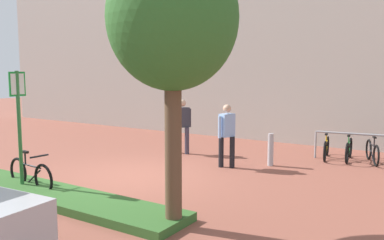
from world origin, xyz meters
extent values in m
plane|color=brown|center=(0.00, 0.00, 0.00)|extent=(60.00, 60.00, 0.00)
cube|color=#B2ADA3|center=(0.00, 7.28, 5.00)|extent=(28.00, 1.20, 10.00)
cube|color=#336028|center=(-0.53, -2.22, 0.08)|extent=(7.00, 1.10, 0.16)
cylinder|color=brown|center=(2.79, -2.12, 1.30)|extent=(0.28, 0.28, 2.60)
ellipsoid|color=#2D6628|center=(2.79, -2.12, 3.44)|extent=(2.11, 2.11, 2.32)
cylinder|color=#2D7238|center=(-1.18, -2.22, 1.31)|extent=(0.08, 0.08, 2.61)
cube|color=#198C33|center=(-1.18, -2.22, 2.33)|extent=(0.06, 0.36, 0.52)
cube|color=white|center=(-1.18, -2.22, 2.33)|extent=(0.06, 0.30, 0.44)
torus|color=black|center=(-1.60, -2.02, 0.33)|extent=(0.66, 0.12, 0.66)
torus|color=black|center=(-0.59, -2.12, 0.33)|extent=(0.66, 0.12, 0.66)
cylinder|color=black|center=(-1.10, -2.07, 0.55)|extent=(0.84, 0.12, 0.04)
cylinder|color=black|center=(-1.00, -2.08, 0.30)|extent=(0.61, 0.09, 0.44)
cylinder|color=black|center=(-1.28, -2.05, 0.67)|extent=(0.04, 0.04, 0.28)
cube|color=black|center=(-1.28, -2.05, 0.83)|extent=(0.21, 0.10, 0.05)
cylinder|color=black|center=(-0.71, -2.11, 0.81)|extent=(0.08, 0.42, 0.04)
cylinder|color=#99999E|center=(3.20, 4.71, 0.40)|extent=(0.06, 0.06, 0.80)
cylinder|color=#99999E|center=(4.76, 4.93, 0.80)|extent=(3.13, 0.50, 0.06)
torus|color=black|center=(3.59, 4.29, 0.30)|extent=(0.16, 0.61, 0.61)
torus|color=black|center=(3.43, 5.21, 0.30)|extent=(0.16, 0.61, 0.61)
cylinder|color=gold|center=(3.51, 4.75, 0.51)|extent=(0.17, 0.76, 0.03)
cylinder|color=gold|center=(3.50, 4.84, 0.27)|extent=(0.13, 0.55, 0.40)
cylinder|color=gold|center=(3.54, 4.58, 0.62)|extent=(0.03, 0.03, 0.26)
cube|color=black|center=(3.54, 4.58, 0.76)|extent=(0.10, 0.19, 0.05)
cylinder|color=gold|center=(3.45, 5.10, 0.75)|extent=(0.39, 0.10, 0.04)
torus|color=black|center=(4.18, 4.38, 0.30)|extent=(0.12, 0.61, 0.61)
torus|color=black|center=(4.09, 5.31, 0.30)|extent=(0.12, 0.61, 0.61)
cylinder|color=#1E7233|center=(4.13, 4.84, 0.51)|extent=(0.11, 0.77, 0.03)
cylinder|color=#1E7233|center=(4.13, 4.94, 0.27)|extent=(0.09, 0.56, 0.40)
cylinder|color=#1E7233|center=(4.15, 4.68, 0.62)|extent=(0.03, 0.03, 0.26)
cube|color=black|center=(4.15, 4.68, 0.76)|extent=(0.09, 0.19, 0.05)
cylinder|color=#1E7233|center=(4.10, 5.20, 0.75)|extent=(0.39, 0.08, 0.04)
torus|color=black|center=(4.93, 4.46, 0.30)|extent=(0.27, 0.59, 0.61)
torus|color=black|center=(4.59, 5.34, 0.30)|extent=(0.27, 0.59, 0.61)
cylinder|color=black|center=(4.76, 4.90, 0.51)|extent=(0.31, 0.73, 0.03)
cylinder|color=black|center=(4.73, 4.99, 0.27)|extent=(0.23, 0.53, 0.40)
cylinder|color=black|center=(4.82, 4.74, 0.62)|extent=(0.03, 0.03, 0.26)
cube|color=black|center=(4.82, 4.74, 0.76)|extent=(0.14, 0.20, 0.05)
cylinder|color=black|center=(4.63, 5.23, 0.75)|extent=(0.37, 0.17, 0.04)
cylinder|color=#ADADB2|center=(2.46, 2.98, 0.45)|extent=(0.16, 0.16, 0.90)
cylinder|color=black|center=(1.38, 2.10, 0.42)|extent=(0.14, 0.14, 0.85)
cylinder|color=black|center=(1.67, 2.20, 0.42)|extent=(0.14, 0.14, 0.85)
cube|color=#8CB2E5|center=(1.53, 2.15, 1.16)|extent=(0.35, 0.45, 0.62)
cylinder|color=#8CB2E5|center=(1.45, 1.90, 1.13)|extent=(0.09, 0.09, 0.59)
cylinder|color=#8CB2E5|center=(1.61, 2.40, 1.13)|extent=(0.09, 0.09, 0.59)
sphere|color=tan|center=(1.53, 2.15, 1.61)|extent=(0.22, 0.22, 0.22)
cylinder|color=#383342|center=(-0.69, 3.04, 0.42)|extent=(0.14, 0.14, 0.85)
cylinder|color=#383342|center=(-0.38, 3.08, 0.42)|extent=(0.14, 0.14, 0.85)
cube|color=#2D2D38|center=(-0.53, 3.06, 1.16)|extent=(0.40, 0.47, 0.62)
cylinder|color=#2D2D38|center=(-0.65, 2.83, 1.13)|extent=(0.09, 0.09, 0.59)
cylinder|color=#2D2D38|center=(-0.41, 3.29, 1.13)|extent=(0.09, 0.09, 0.59)
sphere|color=tan|center=(-0.53, 3.06, 1.61)|extent=(0.22, 0.22, 0.22)
cylinder|color=black|center=(1.72, -4.22, 0.32)|extent=(0.65, 0.26, 0.64)
camera|label=1|loc=(6.62, -7.51, 2.60)|focal=38.18mm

